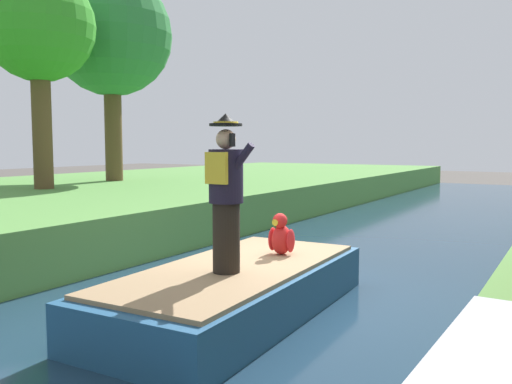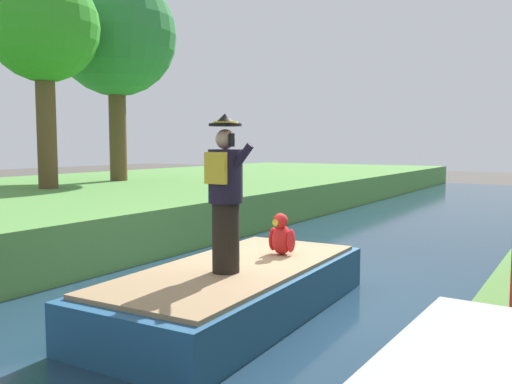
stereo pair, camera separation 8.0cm
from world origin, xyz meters
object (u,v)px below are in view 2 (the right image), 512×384
object	(u,v)px
person_pirate	(226,194)
parrot_plush	(282,237)
tree_tall	(116,37)
boat	(235,290)
tree_slender	(43,29)

from	to	relation	value
person_pirate	parrot_plush	distance (m)	1.41
person_pirate	tree_tall	distance (m)	12.80
person_pirate	tree_tall	bearing A→B (deg)	150.39
parrot_plush	tree_tall	bearing A→B (deg)	147.04
person_pirate	tree_tall	world-z (taller)	tree_tall
boat	person_pirate	distance (m)	1.28
parrot_plush	tree_slender	bearing A→B (deg)	161.56
boat	parrot_plush	bearing A→B (deg)	80.18
person_pirate	tree_slender	distance (m)	10.37
tree_slender	tree_tall	world-z (taller)	tree_tall
tree_slender	person_pirate	bearing A→B (deg)	-25.45
parrot_plush	tree_slender	world-z (taller)	tree_slender
person_pirate	tree_slender	bearing A→B (deg)	162.94
tree_slender	tree_tall	distance (m)	3.42
person_pirate	tree_slender	world-z (taller)	tree_slender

